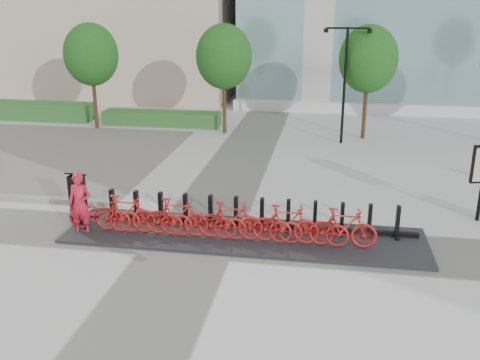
# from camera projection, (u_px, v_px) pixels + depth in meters

# --- Properties ---
(ground) EXTENTS (120.00, 120.00, 0.00)m
(ground) POSITION_uv_depth(u_px,v_px,m) (194.00, 238.00, 14.25)
(ground) COLOR silver
(gravel_patch) EXTENTS (14.00, 14.00, 0.00)m
(gravel_patch) POSITION_uv_depth(u_px,v_px,m) (3.00, 152.00, 22.36)
(gravel_patch) COLOR slate
(gravel_patch) RESTS_ON ground
(hedge_a) EXTENTS (10.00, 1.40, 0.90)m
(hedge_a) POSITION_uv_depth(u_px,v_px,m) (4.00, 110.00, 28.93)
(hedge_a) COLOR #20501D
(hedge_a) RESTS_ON ground
(hedge_b) EXTENTS (6.00, 1.20, 0.70)m
(hedge_b) POSITION_uv_depth(u_px,v_px,m) (162.00, 118.00, 27.27)
(hedge_b) COLOR #20501D
(hedge_b) RESTS_ON ground
(tree_0) EXTENTS (2.60, 2.60, 5.10)m
(tree_0) POSITION_uv_depth(u_px,v_px,m) (91.00, 55.00, 25.59)
(tree_0) COLOR brown
(tree_0) RESTS_ON ground
(tree_1) EXTENTS (2.60, 2.60, 5.10)m
(tree_1) POSITION_uv_depth(u_px,v_px,m) (224.00, 57.00, 24.58)
(tree_1) COLOR brown
(tree_1) RESTS_ON ground
(tree_2) EXTENTS (2.60, 2.60, 5.10)m
(tree_2) POSITION_uv_depth(u_px,v_px,m) (368.00, 59.00, 23.56)
(tree_2) COLOR brown
(tree_2) RESTS_ON ground
(streetlamp) EXTENTS (2.00, 0.20, 5.00)m
(streetlamp) POSITION_uv_depth(u_px,v_px,m) (345.00, 72.00, 22.93)
(streetlamp) COLOR black
(streetlamp) RESTS_ON ground
(dock_pad) EXTENTS (9.60, 2.40, 0.08)m
(dock_pad) POSITION_uv_depth(u_px,v_px,m) (244.00, 236.00, 14.32)
(dock_pad) COLOR #242428
(dock_pad) RESTS_ON ground
(dock_rail_posts) EXTENTS (8.02, 0.50, 0.85)m
(dock_rail_posts) POSITION_uv_depth(u_px,v_px,m) (249.00, 213.00, 14.61)
(dock_rail_posts) COLOR black
(dock_rail_posts) RESTS_ON dock_pad
(bike_0) EXTENTS (1.78, 0.62, 0.94)m
(bike_0) POSITION_uv_depth(u_px,v_px,m) (99.00, 214.00, 14.44)
(bike_0) COLOR #A41A17
(bike_0) RESTS_ON dock_pad
(bike_1) EXTENTS (1.73, 0.49, 1.04)m
(bike_1) POSITION_uv_depth(u_px,v_px,m) (125.00, 214.00, 14.31)
(bike_1) COLOR #A41A17
(bike_1) RESTS_ON dock_pad
(bike_2) EXTENTS (1.78, 0.62, 0.94)m
(bike_2) POSITION_uv_depth(u_px,v_px,m) (150.00, 217.00, 14.21)
(bike_2) COLOR #A41A17
(bike_2) RESTS_ON dock_pad
(bike_3) EXTENTS (1.73, 0.49, 1.04)m
(bike_3) POSITION_uv_depth(u_px,v_px,m) (177.00, 217.00, 14.08)
(bike_3) COLOR #A41A17
(bike_3) RESTS_ON dock_pad
(bike_4) EXTENTS (1.78, 0.62, 0.94)m
(bike_4) POSITION_uv_depth(u_px,v_px,m) (203.00, 221.00, 13.99)
(bike_4) COLOR #A41A17
(bike_4) RESTS_ON dock_pad
(bike_5) EXTENTS (1.73, 0.49, 1.04)m
(bike_5) POSITION_uv_depth(u_px,v_px,m) (230.00, 221.00, 13.86)
(bike_5) COLOR #A41A17
(bike_5) RESTS_ON dock_pad
(bike_6) EXTENTS (1.78, 0.62, 0.94)m
(bike_6) POSITION_uv_depth(u_px,v_px,m) (258.00, 224.00, 13.76)
(bike_6) COLOR #A41A17
(bike_6) RESTS_ON dock_pad
(bike_7) EXTENTS (1.73, 0.49, 1.04)m
(bike_7) POSITION_uv_depth(u_px,v_px,m) (286.00, 224.00, 13.63)
(bike_7) COLOR #A41A17
(bike_7) RESTS_ON dock_pad
(bike_8) EXTENTS (1.78, 0.62, 0.94)m
(bike_8) POSITION_uv_depth(u_px,v_px,m) (314.00, 228.00, 13.54)
(bike_8) COLOR #A41A17
(bike_8) RESTS_ON dock_pad
(bike_9) EXTENTS (1.73, 0.49, 1.04)m
(bike_9) POSITION_uv_depth(u_px,v_px,m) (343.00, 228.00, 13.41)
(bike_9) COLOR #A41A17
(bike_9) RESTS_ON dock_pad
(kiosk) EXTENTS (0.48, 0.41, 1.49)m
(kiosk) POSITION_uv_depth(u_px,v_px,m) (78.00, 198.00, 14.92)
(kiosk) COLOR black
(kiosk) RESTS_ON dock_pad
(worker_red) EXTENTS (0.64, 0.42, 1.75)m
(worker_red) POSITION_uv_depth(u_px,v_px,m) (80.00, 204.00, 14.22)
(worker_red) COLOR red
(worker_red) RESTS_ON ground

